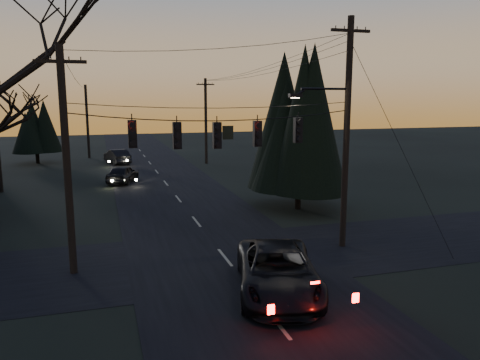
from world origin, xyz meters
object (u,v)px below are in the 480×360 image
object	(u,v)px
utility_pole_far_r	(206,163)
suv_near	(278,271)
evergreen_right	(299,127)
sedan_oncoming_b	(117,157)
sedan_oncoming_a	(123,174)
utility_pole_left	(74,273)
utility_pole_far_l	(89,158)
utility_pole_right	(342,246)

from	to	relation	value
utility_pole_far_r	suv_near	distance (m)	32.35
evergreen_right	suv_near	distance (m)	13.20
sedan_oncoming_b	evergreen_right	bearing A→B (deg)	96.98
utility_pole_far_r	sedan_oncoming_a	xyz separation A→B (m)	(-8.70, -8.77, 0.70)
utility_pole_left	utility_pole_far_r	size ratio (longest dim) A/B	1.00
utility_pole_far_l	utility_pole_right	bearing A→B (deg)	-72.28
utility_pole_left	suv_near	bearing A→B (deg)	-30.44
utility_pole_left	utility_pole_far_r	world-z (taller)	same
utility_pole_right	utility_pole_far_l	world-z (taller)	utility_pole_right
utility_pole_right	evergreen_right	size ratio (longest dim) A/B	1.15
utility_pole_left	utility_pole_far_r	bearing A→B (deg)	67.67
utility_pole_far_r	sedan_oncoming_b	xyz separation A→B (m)	(-8.70, 2.37, 0.73)
utility_pole_left	evergreen_right	world-z (taller)	evergreen_right
utility_pole_right	utility_pole_far_r	distance (m)	28.00
utility_pole_right	evergreen_right	distance (m)	8.77
utility_pole_far_l	sedan_oncoming_a	xyz separation A→B (m)	(2.80, -16.77, 0.70)
utility_pole_right	sedan_oncoming_b	distance (m)	31.60
utility_pole_far_r	utility_pole_far_l	xyz separation A→B (m)	(-11.50, 8.00, 0.00)
utility_pole_far_l	suv_near	world-z (taller)	utility_pole_far_l
sedan_oncoming_a	evergreen_right	bearing A→B (deg)	149.25
utility_pole_far_r	utility_pole_left	bearing A→B (deg)	-112.33
utility_pole_right	sedan_oncoming_a	distance (m)	21.11
utility_pole_far_r	utility_pole_far_l	distance (m)	14.01
utility_pole_left	sedan_oncoming_b	size ratio (longest dim) A/B	1.92
sedan_oncoming_b	sedan_oncoming_a	bearing A→B (deg)	74.37
suv_near	sedan_oncoming_a	size ratio (longest dim) A/B	1.38
utility_pole_left	utility_pole_far_l	bearing A→B (deg)	90.00
suv_near	sedan_oncoming_a	bearing A→B (deg)	114.63
utility_pole_left	sedan_oncoming_a	bearing A→B (deg)	81.71
utility_pole_far_l	suv_near	bearing A→B (deg)	-80.35
evergreen_right	sedan_oncoming_a	size ratio (longest dim) A/B	2.11
utility_pole_far_l	evergreen_right	xyz separation A→B (m)	(12.46, -28.82, 4.95)
sedan_oncoming_a	sedan_oncoming_b	world-z (taller)	sedan_oncoming_b
utility_pole_far_l	evergreen_right	bearing A→B (deg)	-66.62
utility_pole_left	sedan_oncoming_a	xyz separation A→B (m)	(2.80, 19.23, 0.70)
evergreen_right	suv_near	size ratio (longest dim) A/B	1.53
sedan_oncoming_b	suv_near	bearing A→B (deg)	81.01
utility_pole_left	utility_pole_far_l	world-z (taller)	utility_pole_left
utility_pole_left	sedan_oncoming_a	distance (m)	19.44
utility_pole_far_l	sedan_oncoming_b	xyz separation A→B (m)	(2.80, -5.63, 0.73)
utility_pole_right	utility_pole_left	bearing A→B (deg)	180.00
sedan_oncoming_b	utility_pole_left	bearing A→B (deg)	69.10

